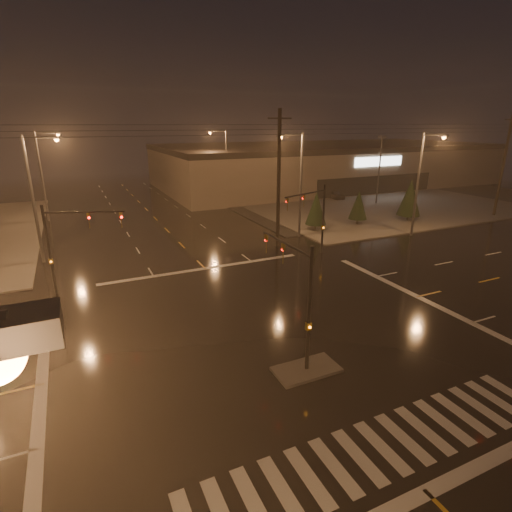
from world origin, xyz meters
name	(u,v)px	position (x,y,z in m)	size (l,w,h in m)	color
ground	(268,332)	(0.00, 0.00, 0.00)	(140.00, 140.00, 0.00)	black
sidewalk_ne	(358,199)	(30.00, 30.00, 0.06)	(36.00, 36.00, 0.12)	#4E4B45
median_island	(306,369)	(0.00, -4.00, 0.07)	(3.00, 1.60, 0.15)	#4E4B45
crosswalk	(382,447)	(0.00, -9.00, 0.01)	(15.00, 2.60, 0.01)	beige
stop_bar_near	(427,492)	(0.00, -11.00, 0.01)	(16.00, 0.50, 0.01)	beige
stop_bar_far	(205,268)	(0.00, 11.00, 0.01)	(16.00, 0.50, 0.01)	beige
parking_lot	(393,199)	(35.00, 28.00, 0.04)	(50.00, 24.00, 0.08)	black
retail_building	(326,163)	(35.00, 45.99, 3.84)	(60.20, 28.30, 7.20)	#6C624D
signal_mast_median	(299,288)	(0.00, -3.07, 3.75)	(0.25, 4.59, 6.00)	black
signal_mast_ne	(316,212)	(9.50, 10.14, 3.79)	(4.84, 1.86, 6.00)	black
signal_mast_nw	(65,239)	(-9.50, 10.14, 3.79)	(4.84, 1.86, 6.00)	black
streetlight_1	(36,191)	(-11.18, 18.00, 5.80)	(2.77, 0.32, 10.00)	#38383A
streetlight_2	(44,170)	(-11.18, 34.00, 5.80)	(2.77, 0.32, 10.00)	#38383A
streetlight_3	(298,178)	(11.18, 16.00, 5.80)	(2.77, 0.32, 10.00)	#38383A
streetlight_4	(225,161)	(11.18, 36.00, 5.80)	(2.77, 0.32, 10.00)	#38383A
streetlight_6	(421,178)	(22.00, 11.18, 5.80)	(0.32, 2.77, 10.00)	#38383A
utility_pole_1	(279,179)	(8.00, 14.00, 6.13)	(2.20, 0.32, 12.00)	black
utility_pole_2	(503,165)	(38.00, 14.00, 6.13)	(2.20, 0.32, 12.00)	black
conifer_0	(316,208)	(14.24, 17.27, 2.40)	(2.17, 2.17, 4.10)	black
conifer_1	(359,205)	(19.82, 17.37, 2.28)	(2.02, 2.02, 3.86)	black
conifer_2	(410,198)	(26.35, 16.45, 2.74)	(2.61, 2.61, 4.79)	black
car_parked	(334,194)	(27.05, 31.90, 0.68)	(1.61, 4.00, 1.36)	black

